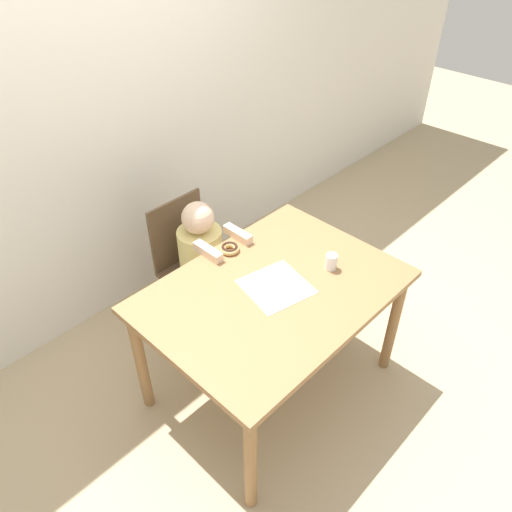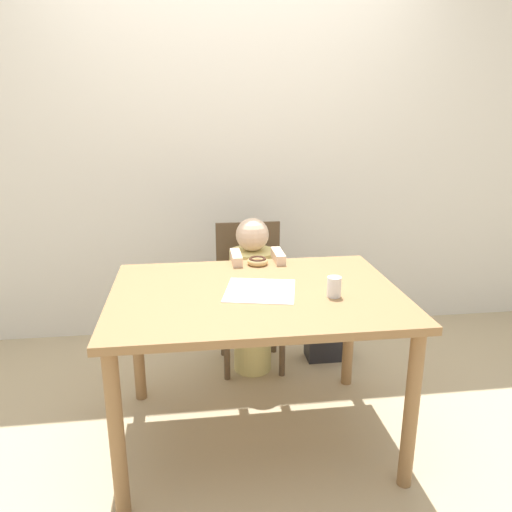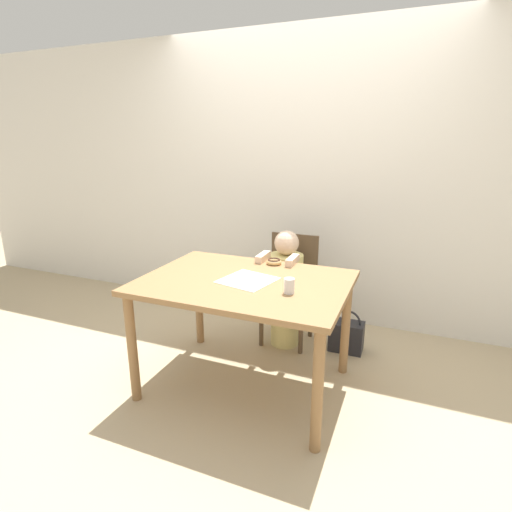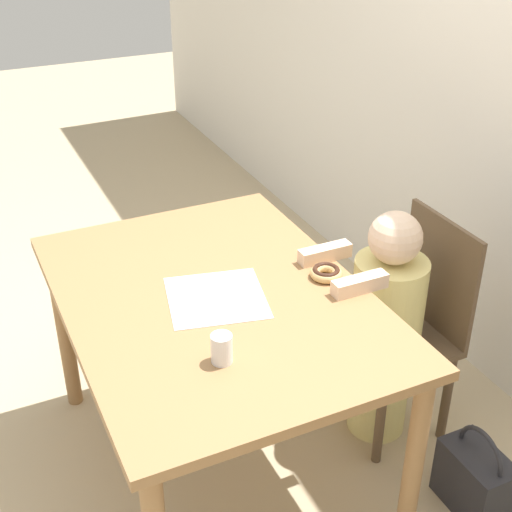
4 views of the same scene
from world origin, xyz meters
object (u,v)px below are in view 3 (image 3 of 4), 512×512
object	(u,v)px
child_figure	(285,289)
handbag	(346,335)
donut	(274,261)
cup	(289,286)
chair	(290,288)

from	to	relation	value
child_figure	handbag	world-z (taller)	child_figure
donut	child_figure	bearing A→B (deg)	88.73
handbag	cup	bearing A→B (deg)	-104.99
child_figure	cup	xyz separation A→B (m)	(0.26, -0.75, 0.33)
chair	handbag	distance (m)	0.58
child_figure	cup	bearing A→B (deg)	-70.79
chair	handbag	world-z (taller)	chair
handbag	cup	world-z (taller)	cup
child_figure	cup	distance (m)	0.86
child_figure	donut	xyz separation A→B (m)	(-0.01, -0.26, 0.30)
child_figure	handbag	bearing A→B (deg)	9.27
handbag	child_figure	bearing A→B (deg)	-170.73
handbag	cup	distance (m)	1.09
cup	donut	bearing A→B (deg)	118.66
chair	cup	xyz separation A→B (m)	(0.26, -0.86, 0.35)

